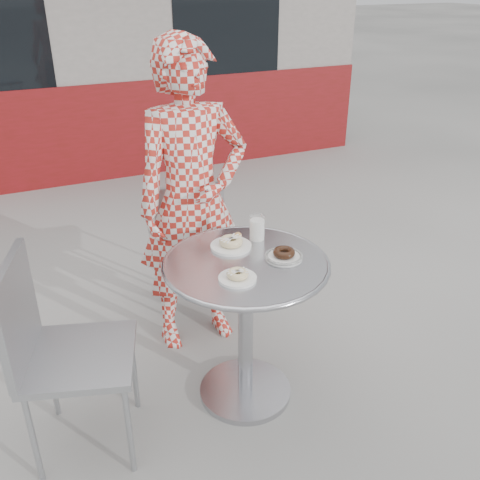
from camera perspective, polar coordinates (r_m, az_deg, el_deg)
name	(u,v)px	position (r m, az deg, el deg)	size (l,w,h in m)	color
ground	(255,395)	(2.93, 1.56, -16.16)	(60.00, 60.00, 0.00)	#A4A19C
storefront	(63,17)	(7.56, -18.33, 21.65)	(6.02, 4.55, 3.00)	gray
bistro_table	(246,297)	(2.58, 0.62, -6.09)	(0.79, 0.79, 0.80)	silver
chair_far	(187,263)	(3.55, -5.72, -2.46)	(0.47, 0.47, 0.89)	#9FA2A6
chair_left	(83,392)	(2.61, -16.45, -15.25)	(0.58, 0.58, 0.98)	#9FA2A6
seated_person	(193,202)	(2.93, -5.05, 4.08)	(0.64, 0.42, 1.75)	red
plate_far	(231,243)	(2.60, -0.93, -0.34)	(0.20, 0.20, 0.05)	white
plate_near	(238,276)	(2.33, -0.27, -3.85)	(0.17, 0.17, 0.04)	white
plate_checker	(284,255)	(2.51, 4.70, -1.63)	(0.18, 0.18, 0.05)	white
milk_cup	(257,228)	(2.66, 1.84, 1.25)	(0.08, 0.08, 0.13)	white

